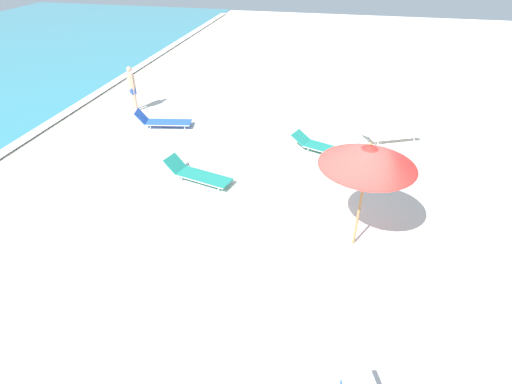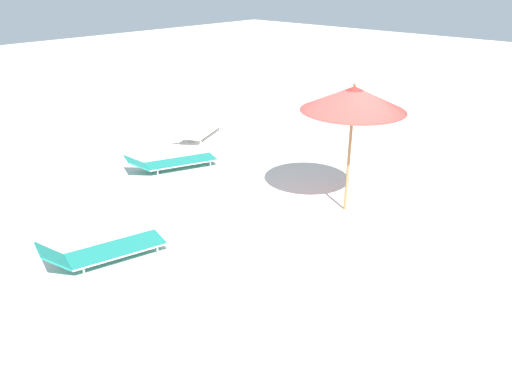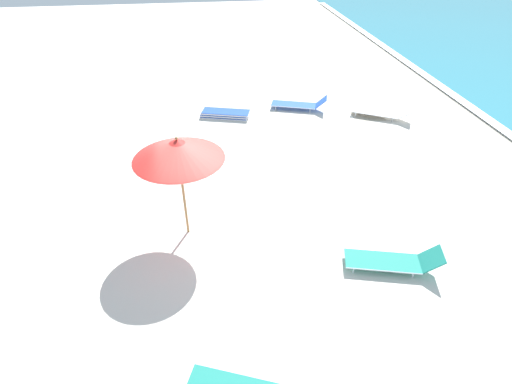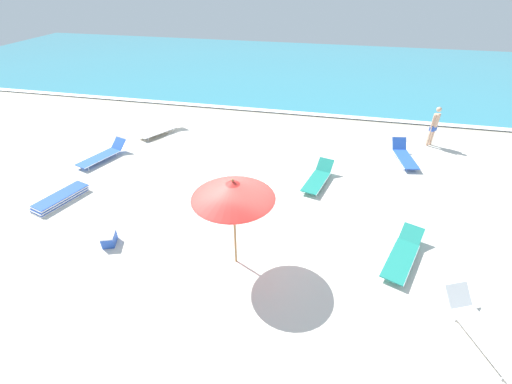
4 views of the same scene
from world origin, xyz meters
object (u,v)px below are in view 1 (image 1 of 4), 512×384
(beach_umbrella, at_px, (369,156))
(sun_lounger_near_water_left, at_px, (163,121))
(sun_lounger_near_water_right, at_px, (324,147))
(sun_lounger_under_umbrella, at_px, (198,174))
(sun_lounger_beside_umbrella, at_px, (387,135))
(beachgoer_wading_adult, at_px, (132,86))

(beach_umbrella, relative_size, sun_lounger_near_water_left, 1.28)
(beach_umbrella, bearing_deg, sun_lounger_near_water_left, 53.50)
(beach_umbrella, height_order, sun_lounger_near_water_right, beach_umbrella)
(sun_lounger_under_umbrella, relative_size, sun_lounger_near_water_left, 1.03)
(sun_lounger_beside_umbrella, relative_size, beachgoer_wading_adult, 1.24)
(beach_umbrella, xyz_separation_m, beachgoer_wading_adult, (6.50, 8.79, -1.33))
(sun_lounger_near_water_left, height_order, sun_lounger_near_water_right, sun_lounger_near_water_left)
(sun_lounger_under_umbrella, distance_m, sun_lounger_beside_umbrella, 6.79)
(beach_umbrella, distance_m, sun_lounger_near_water_right, 5.01)
(beachgoer_wading_adult, bearing_deg, sun_lounger_beside_umbrella, -138.37)
(beach_umbrella, height_order, sun_lounger_near_water_left, beach_umbrella)
(sun_lounger_under_umbrella, height_order, sun_lounger_near_water_right, sun_lounger_under_umbrella)
(sun_lounger_near_water_left, xyz_separation_m, beachgoer_wading_adult, (1.28, 1.74, 0.78))
(sun_lounger_under_umbrella, relative_size, sun_lounger_near_water_right, 0.93)
(beach_umbrella, distance_m, beachgoer_wading_adult, 11.01)
(beach_umbrella, bearing_deg, sun_lounger_beside_umbrella, -10.29)
(beach_umbrella, relative_size, beachgoer_wading_adult, 1.50)
(sun_lounger_under_umbrella, distance_m, sun_lounger_near_water_right, 4.31)
(beach_umbrella, height_order, sun_lounger_beside_umbrella, beach_umbrella)
(sun_lounger_near_water_right, xyz_separation_m, beachgoer_wading_adult, (2.08, 7.75, 0.80))
(beachgoer_wading_adult, bearing_deg, sun_lounger_under_umbrella, 178.59)
(beach_umbrella, relative_size, sun_lounger_beside_umbrella, 1.20)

